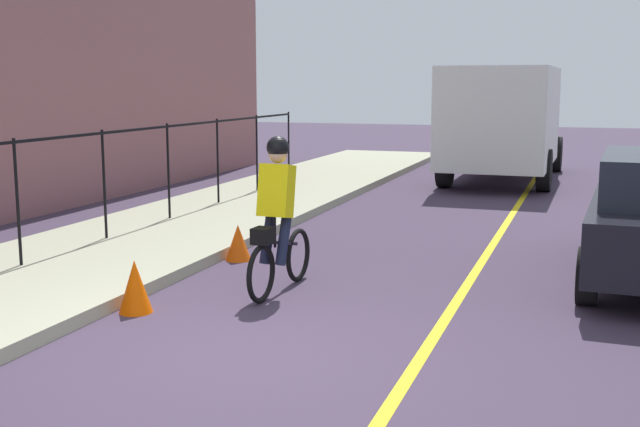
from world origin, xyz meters
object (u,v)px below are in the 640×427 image
cyclist_lead (277,216)px  traffic_cone_near (135,286)px  traffic_cone_far (238,242)px  box_truck_background (505,118)px

cyclist_lead → traffic_cone_near: (-1.23, 1.14, -0.63)m
traffic_cone_near → traffic_cone_far: 2.68m
traffic_cone_far → traffic_cone_near: bearing=-179.4°
cyclist_lead → box_truck_background: (11.96, -1.29, 0.64)m
traffic_cone_near → cyclist_lead: bearing=-42.7°
cyclist_lead → traffic_cone_far: cyclist_lead is taller
cyclist_lead → traffic_cone_far: (1.44, 1.16, -0.66)m
box_truck_background → traffic_cone_far: box_truck_background is taller
traffic_cone_far → cyclist_lead: bearing=-141.1°
box_truck_background → traffic_cone_far: size_ratio=13.47×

